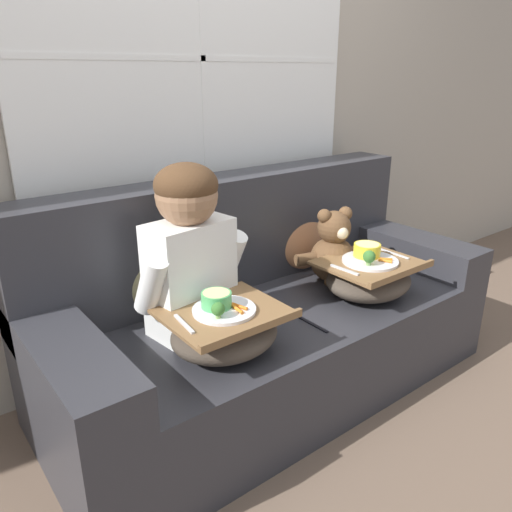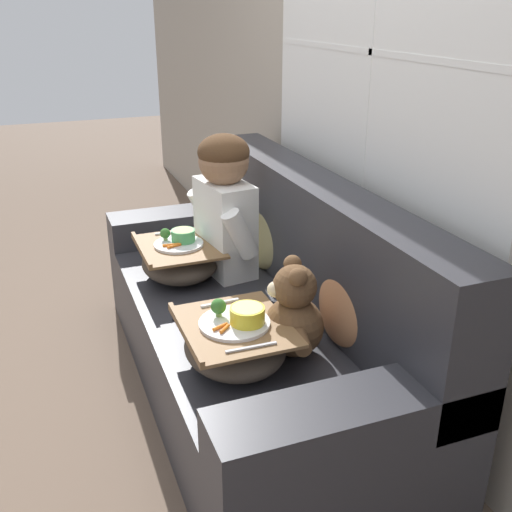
% 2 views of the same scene
% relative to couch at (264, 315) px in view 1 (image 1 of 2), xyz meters
% --- Properties ---
extents(ground_plane, '(14.00, 14.00, 0.00)m').
position_rel_couch_xyz_m(ground_plane, '(0.00, -0.07, -0.32)').
color(ground_plane, brown).
extents(wall_back_with_window, '(8.00, 0.08, 2.60)m').
position_rel_couch_xyz_m(wall_back_with_window, '(0.00, 0.48, 0.98)').
color(wall_back_with_window, '#A89E8E').
rests_on(wall_back_with_window, ground_plane).
extents(couch, '(1.97, 0.85, 0.91)m').
position_rel_couch_xyz_m(couch, '(0.00, 0.00, 0.00)').
color(couch, '#2D2D33').
rests_on(couch, ground_plane).
extents(throw_pillow_behind_child, '(0.38, 0.18, 0.39)m').
position_rel_couch_xyz_m(throw_pillow_behind_child, '(-0.38, 0.17, 0.26)').
color(throw_pillow_behind_child, tan).
rests_on(throw_pillow_behind_child, couch).
extents(throw_pillow_behind_teddy, '(0.35, 0.17, 0.36)m').
position_rel_couch_xyz_m(throw_pillow_behind_teddy, '(0.38, 0.17, 0.26)').
color(throw_pillow_behind_teddy, '#B2754C').
rests_on(throw_pillow_behind_teddy, couch).
extents(child_figure, '(0.47, 0.25, 0.64)m').
position_rel_couch_xyz_m(child_figure, '(-0.38, -0.04, 0.43)').
color(child_figure, white).
rests_on(child_figure, couch).
extents(teddy_bear, '(0.38, 0.28, 0.36)m').
position_rel_couch_xyz_m(teddy_bear, '(0.38, -0.04, 0.23)').
color(teddy_bear, brown).
rests_on(teddy_bear, couch).
extents(lap_tray_child, '(0.41, 0.35, 0.23)m').
position_rel_couch_xyz_m(lap_tray_child, '(-0.38, -0.26, 0.17)').
color(lap_tray_child, '#473D33').
rests_on(lap_tray_child, child_figure).
extents(lap_tray_teddy, '(0.41, 0.36, 0.24)m').
position_rel_couch_xyz_m(lap_tray_teddy, '(0.38, -0.26, 0.17)').
color(lap_tray_teddy, '#473D33').
rests_on(lap_tray_teddy, teddy_bear).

